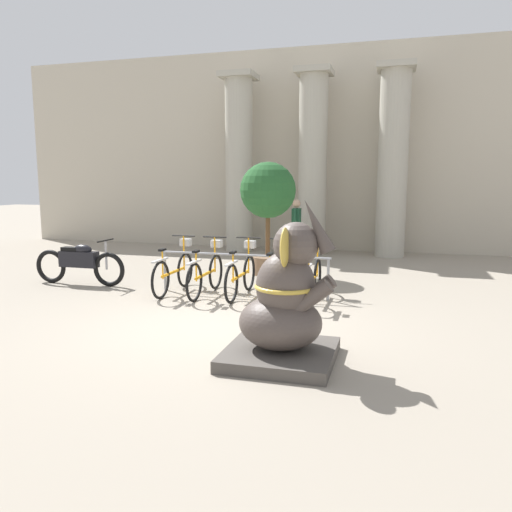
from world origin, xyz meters
name	(u,v)px	position (x,y,z in m)	size (l,w,h in m)	color
ground_plane	(225,326)	(0.00, 0.00, 0.00)	(60.00, 60.00, 0.00)	gray
building_facade	(318,150)	(0.00, 8.60, 3.00)	(20.00, 0.20, 6.00)	#BCB29E
column_left	(239,163)	(-2.19, 7.60, 2.62)	(1.00, 1.00, 5.16)	#ADA899
column_middle	(313,162)	(0.00, 7.60, 2.62)	(1.00, 1.00, 5.16)	#ADA899
column_right	(393,161)	(2.19, 7.60, 2.62)	(1.00, 1.00, 5.16)	#ADA899
bike_rack	(243,263)	(-0.33, 1.95, 0.59)	(3.24, 0.05, 0.77)	gray
bicycle_0	(174,271)	(-1.65, 1.83, 0.41)	(0.48, 1.76, 1.04)	black
bicycle_1	(206,273)	(-0.99, 1.80, 0.41)	(0.48, 1.76, 1.04)	black
bicycle_2	(241,274)	(-0.33, 1.86, 0.41)	(0.48, 1.76, 1.04)	black
bicycle_3	(276,276)	(0.33, 1.84, 0.41)	(0.48, 1.76, 1.04)	black
bicycle_4	(313,278)	(0.99, 1.86, 0.41)	(0.48, 1.76, 1.04)	black
elephant_statue	(285,307)	(1.15, -1.17, 0.65)	(1.27, 1.27, 1.93)	#4C4742
motorcycle	(80,262)	(-3.79, 1.94, 0.46)	(2.05, 0.55, 0.94)	black
person_pedestrian	(296,224)	(-0.20, 6.31, 0.95)	(0.21, 0.47, 1.60)	#28282D
potted_tree	(268,197)	(-0.40, 4.05, 1.74)	(1.23, 1.23, 2.51)	brown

